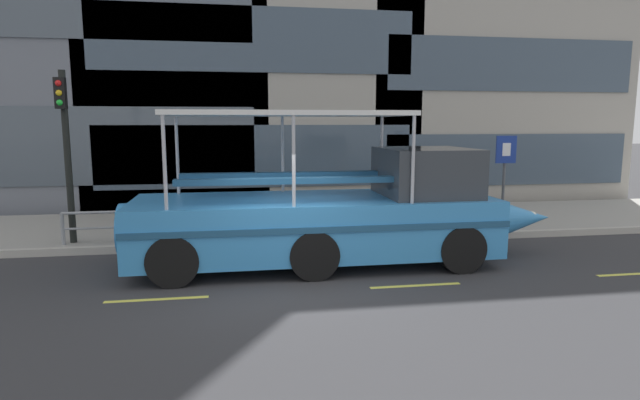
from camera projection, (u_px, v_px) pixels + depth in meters
ground_plane at (289, 284)px, 10.06m from camera, size 120.00×120.00×0.00m
sidewalk at (269, 225)px, 15.51m from camera, size 32.00×4.80×0.18m
curb_edge at (276, 243)px, 13.08m from camera, size 32.00×0.18×0.18m
lane_centreline at (291, 292)px, 9.59m from camera, size 25.80×0.12×0.01m
curb_guardrail at (295, 216)px, 13.40m from camera, size 11.37×0.09×0.80m
traffic_light_pole at (66, 140)px, 12.38m from camera, size 0.24×0.46×4.16m
parking_sign at (505, 165)px, 14.49m from camera, size 0.60×0.12×2.57m
duck_tour_boat at (339, 214)px, 11.46m from camera, size 9.71×2.65×3.35m
pedestrian_near_bow at (394, 187)px, 15.14m from camera, size 0.49×0.27×1.75m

